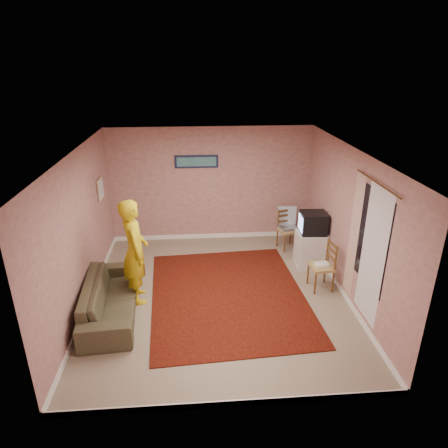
{
  "coord_description": "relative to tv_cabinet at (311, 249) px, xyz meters",
  "views": [
    {
      "loc": [
        -0.37,
        -6.11,
        3.94
      ],
      "look_at": [
        0.16,
        0.6,
        1.13
      ],
      "focal_mm": 32.0,
      "sensor_mm": 36.0,
      "label": 1
    }
  ],
  "objects": [
    {
      "name": "ground",
      "position": [
        -1.95,
        -0.99,
        -0.36
      ],
      "size": [
        5.0,
        5.0,
        0.0
      ],
      "primitive_type": "plane",
      "color": "gray",
      "rests_on": "ground"
    },
    {
      "name": "window",
      "position": [
        0.29,
        -1.89,
        1.09
      ],
      "size": [
        0.01,
        1.1,
        1.5
      ],
      "primitive_type": "cube",
      "color": "black",
      "rests_on": "wall_right"
    },
    {
      "name": "picture_left",
      "position": [
        -4.17,
        0.61,
        1.19
      ],
      "size": [
        0.04,
        0.38,
        0.42
      ],
      "color": "beige",
      "rests_on": "wall_left"
    },
    {
      "name": "person",
      "position": [
        -3.35,
        -0.96,
        0.56
      ],
      "size": [
        0.58,
        0.76,
        1.85
      ],
      "primitive_type": "imported",
      "rotation": [
        0.0,
        0.0,
        1.8
      ],
      "color": "gold",
      "rests_on": "ground"
    },
    {
      "name": "wall_left",
      "position": [
        -4.2,
        -0.99,
        0.94
      ],
      "size": [
        0.02,
        5.0,
        2.6
      ],
      "primitive_type": "cube",
      "color": "tan",
      "rests_on": "ground"
    },
    {
      "name": "curtain_rod",
      "position": [
        0.25,
        -1.89,
        1.96
      ],
      "size": [
        0.02,
        1.4,
        0.02
      ],
      "primitive_type": "cylinder",
      "rotation": [
        1.57,
        0.0,
        0.0
      ],
      "color": "brown",
      "rests_on": "wall_right"
    },
    {
      "name": "chair_a",
      "position": [
        -0.28,
        0.83,
        0.17
      ],
      "size": [
        0.5,
        0.48,
        0.48
      ],
      "rotation": [
        0.0,
        0.0,
        0.33
      ],
      "color": "#A59350",
      "rests_on": "ground"
    },
    {
      "name": "curtain_floral",
      "position": [
        0.26,
        -1.34,
        0.89
      ],
      "size": [
        0.01,
        0.35,
        2.1
      ],
      "primitive_type": "cube",
      "color": "beige",
      "rests_on": "wall_right"
    },
    {
      "name": "picture_back",
      "position": [
        -2.25,
        1.48,
        1.49
      ],
      "size": [
        0.95,
        0.04,
        0.28
      ],
      "color": "#141938",
      "rests_on": "wall_back"
    },
    {
      "name": "baseboard_right",
      "position": [
        0.29,
        -0.99,
        -0.31
      ],
      "size": [
        0.02,
        5.0,
        0.1
      ],
      "primitive_type": "cube",
      "color": "white",
      "rests_on": "ground"
    },
    {
      "name": "wall_back",
      "position": [
        -1.95,
        1.51,
        0.94
      ],
      "size": [
        4.5,
        0.02,
        2.6
      ],
      "primitive_type": "cube",
      "color": "tan",
      "rests_on": "ground"
    },
    {
      "name": "chair_b",
      "position": [
        -0.06,
        -0.89,
        0.2
      ],
      "size": [
        0.43,
        0.45,
        0.5
      ],
      "rotation": [
        0.0,
        0.0,
        -1.47
      ],
      "color": "#A59350",
      "rests_on": "ground"
    },
    {
      "name": "tv_cabinet",
      "position": [
        0.0,
        0.0,
        0.0
      ],
      "size": [
        0.57,
        0.52,
        0.73
      ],
      "primitive_type": "cube",
      "color": "silver",
      "rests_on": "ground"
    },
    {
      "name": "area_rug",
      "position": [
        -1.77,
        -1.0,
        -0.35
      ],
      "size": [
        2.89,
        3.52,
        0.02
      ],
      "primitive_type": "cube",
      "rotation": [
        0.0,
        0.0,
        0.06
      ],
      "color": "black",
      "rests_on": "ground"
    },
    {
      "name": "baseboard_back",
      "position": [
        -1.95,
        1.5,
        -0.31
      ],
      "size": [
        4.5,
        0.02,
        0.1
      ],
      "primitive_type": "cube",
      "color": "white",
      "rests_on": "ground"
    },
    {
      "name": "crt_tv",
      "position": [
        -0.01,
        0.0,
        0.58
      ],
      "size": [
        0.52,
        0.47,
        0.43
      ],
      "rotation": [
        0.0,
        0.0,
        -0.05
      ],
      "color": "black",
      "rests_on": "tv_cabinet"
    },
    {
      "name": "ceiling",
      "position": [
        -1.95,
        -0.99,
        2.24
      ],
      "size": [
        4.5,
        5.0,
        0.02
      ],
      "primitive_type": "cube",
      "color": "silver",
      "rests_on": "wall_back"
    },
    {
      "name": "baseboard_left",
      "position": [
        -4.19,
        -0.99,
        -0.31
      ],
      "size": [
        0.02,
        5.0,
        0.1
      ],
      "primitive_type": "cube",
      "color": "white",
      "rests_on": "ground"
    },
    {
      "name": "blue_throw",
      "position": [
        -0.28,
        1.02,
        0.34
      ],
      "size": [
        0.41,
        0.05,
        0.43
      ],
      "primitive_type": "cube",
      "color": "#94CBF3",
      "rests_on": "chair_a"
    },
    {
      "name": "baseboard_front",
      "position": [
        -1.95,
        -3.48,
        -0.31
      ],
      "size": [
        4.5,
        0.02,
        0.1
      ],
      "primitive_type": "cube",
      "color": "white",
      "rests_on": "ground"
    },
    {
      "name": "sofa",
      "position": [
        -3.75,
        -1.39,
        -0.06
      ],
      "size": [
        0.97,
        2.11,
        0.6
      ],
      "primitive_type": "imported",
      "rotation": [
        0.0,
        0.0,
        1.65
      ],
      "color": "#4B412D",
      "rests_on": "ground"
    },
    {
      "name": "dvd_player",
      "position": [
        -0.28,
        0.83,
        0.12
      ],
      "size": [
        0.44,
        0.36,
        0.07
      ],
      "primitive_type": "cube",
      "rotation": [
        0.0,
        0.0,
        0.25
      ],
      "color": "#B9B8BE",
      "rests_on": "chair_a"
    },
    {
      "name": "curtain_sheer",
      "position": [
        0.28,
        -2.04,
        0.89
      ],
      "size": [
        0.01,
        0.75,
        2.1
      ],
      "primitive_type": "cube",
      "color": "white",
      "rests_on": "wall_right"
    },
    {
      "name": "wall_right",
      "position": [
        0.3,
        -0.99,
        0.94
      ],
      "size": [
        0.02,
        5.0,
        2.6
      ],
      "primitive_type": "cube",
      "color": "tan",
      "rests_on": "ground"
    },
    {
      "name": "wall_front",
      "position": [
        -1.95,
        -3.49,
        0.94
      ],
      "size": [
        4.5,
        0.02,
        2.6
      ],
      "primitive_type": "cube",
      "color": "tan",
      "rests_on": "ground"
    },
    {
      "name": "game_console",
      "position": [
        -0.06,
        -0.89,
        0.13
      ],
      "size": [
        0.25,
        0.19,
        0.05
      ],
      "primitive_type": "cube",
      "rotation": [
        0.0,
        0.0,
        0.09
      ],
      "color": "white",
      "rests_on": "chair_b"
    }
  ]
}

